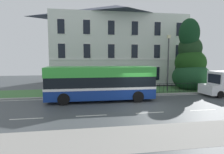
{
  "coord_description": "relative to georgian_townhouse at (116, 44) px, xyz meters",
  "views": [
    {
      "loc": [
        -4.6,
        -13.85,
        3.77
      ],
      "look_at": [
        -1.67,
        4.12,
        1.89
      ],
      "focal_mm": 30.29,
      "sensor_mm": 36.0,
      "label": 1
    }
  ],
  "objects": [
    {
      "name": "evergreen_tree",
      "position": [
        7.41,
        -7.99,
        -2.71
      ],
      "size": [
        4.27,
        4.27,
        8.39
      ],
      "color": "#423328",
      "rests_on": "ground_plane"
    },
    {
      "name": "iron_verge_railing",
      "position": [
        0.0,
        -10.13,
        -5.22
      ],
      "size": [
        13.61,
        0.04,
        0.97
      ],
      "color": "black",
      "rests_on": "ground_plane"
    },
    {
      "name": "ground_plane",
      "position": [
        -0.63,
        -13.72,
        -5.86
      ],
      "size": [
        60.0,
        56.0,
        0.18
      ],
      "color": "#3E4447"
    },
    {
      "name": "single_decker_bus",
      "position": [
        -3.58,
        -12.11,
        -4.26
      ],
      "size": [
        9.32,
        2.67,
        2.98
      ],
      "rotation": [
        0.0,
        0.0,
        -0.01
      ],
      "color": "navy",
      "rests_on": "ground_plane"
    },
    {
      "name": "georgian_townhouse",
      "position": [
        0.0,
        0.0,
        0.0
      ],
      "size": [
        18.42,
        9.95,
        11.37
      ],
      "color": "silver",
      "rests_on": "ground_plane"
    },
    {
      "name": "street_lamp_post",
      "position": [
        4.11,
        -9.05,
        -2.21
      ],
      "size": [
        0.36,
        0.24,
        6.06
      ],
      "color": "#333338",
      "rests_on": "ground_plane"
    }
  ]
}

